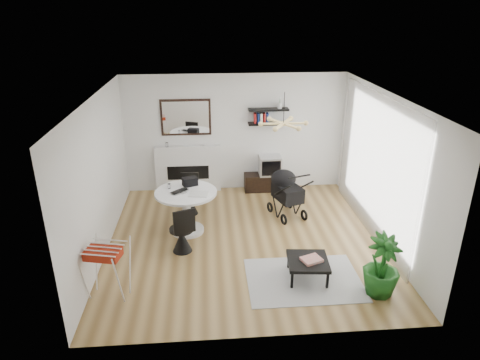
{
  "coord_description": "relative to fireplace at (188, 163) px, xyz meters",
  "views": [
    {
      "loc": [
        -0.65,
        -6.91,
        4.1
      ],
      "look_at": [
        -0.06,
        0.4,
        1.06
      ],
      "focal_mm": 32.0,
      "sensor_mm": 36.0,
      "label": 1
    }
  ],
  "objects": [
    {
      "name": "floor",
      "position": [
        1.1,
        -2.42,
        -0.69
      ],
      "size": [
        5.0,
        5.0,
        0.0
      ],
      "primitive_type": "plane",
      "color": "brown",
      "rests_on": "ground"
    },
    {
      "name": "coffee_table",
      "position": [
        1.99,
        -3.67,
        -0.38
      ],
      "size": [
        0.69,
        0.69,
        0.33
      ],
      "rotation": [
        0.0,
        0.0,
        -0.09
      ],
      "color": "black",
      "rests_on": "rug"
    },
    {
      "name": "tv_console",
      "position": [
        1.84,
        -0.12,
        -0.49
      ],
      "size": [
        1.07,
        0.37,
        0.4
      ],
      "primitive_type": "cube",
      "color": "black",
      "rests_on": "floor"
    },
    {
      "name": "drinking_glass",
      "position": [
        -0.29,
        -1.82,
        0.21
      ],
      "size": [
        0.06,
        0.06,
        0.09
      ],
      "primitive_type": "cylinder",
      "color": "white",
      "rests_on": "dining_table"
    },
    {
      "name": "black_bag",
      "position": [
        0.1,
        -1.71,
        0.25
      ],
      "size": [
        0.32,
        0.25,
        0.17
      ],
      "primitive_type": "cube",
      "rotation": [
        0.0,
        0.0,
        0.37
      ],
      "color": "black",
      "rests_on": "dining_table"
    },
    {
      "name": "pendant_lamp",
      "position": [
        1.8,
        -2.12,
        1.46
      ],
      "size": [
        0.9,
        0.9,
        0.1
      ],
      "primitive_type": null,
      "color": "#DEC074",
      "rests_on": "ceiling"
    },
    {
      "name": "wall_back",
      "position": [
        1.1,
        0.08,
        0.66
      ],
      "size": [
        5.0,
        0.0,
        5.0
      ],
      "primitive_type": "plane",
      "rotation": [
        1.57,
        0.0,
        0.0
      ],
      "color": "white",
      "rests_on": "floor"
    },
    {
      "name": "newspaper",
      "position": [
        0.27,
        -2.13,
        0.17
      ],
      "size": [
        0.38,
        0.33,
        0.01
      ],
      "primitive_type": "cube",
      "rotation": [
        0.0,
        0.0,
        -0.16
      ],
      "color": "white",
      "rests_on": "dining_table"
    },
    {
      "name": "potted_plant",
      "position": [
        2.99,
        -4.14,
        -0.2
      ],
      "size": [
        0.7,
        0.7,
        0.98
      ],
      "primitive_type": "imported",
      "rotation": [
        0.0,
        0.0,
        0.34
      ],
      "color": "#185317",
      "rests_on": "floor"
    },
    {
      "name": "wall_left",
      "position": [
        -1.4,
        -2.42,
        0.66
      ],
      "size": [
        0.0,
        5.0,
        5.0
      ],
      "primitive_type": "plane",
      "rotation": [
        1.57,
        0.0,
        1.57
      ],
      "color": "white",
      "rests_on": "floor"
    },
    {
      "name": "stroller",
      "position": [
        2.05,
        -1.41,
        -0.23
      ],
      "size": [
        0.77,
        0.96,
        1.06
      ],
      "rotation": [
        0.0,
        0.0,
        0.33
      ],
      "color": "black",
      "rests_on": "floor"
    },
    {
      "name": "crt_tv",
      "position": [
        1.9,
        -0.12,
        -0.06
      ],
      "size": [
        0.51,
        0.44,
        0.44
      ],
      "color": "silver",
      "rests_on": "tv_console"
    },
    {
      "name": "sheer_curtain",
      "position": [
        3.5,
        -2.22,
        0.66
      ],
      "size": [
        0.04,
        3.6,
        2.6
      ],
      "primitive_type": "cube",
      "color": "white",
      "rests_on": "wall_right"
    },
    {
      "name": "ceiling",
      "position": [
        1.1,
        -2.42,
        2.01
      ],
      "size": [
        5.0,
        5.0,
        0.0
      ],
      "primitive_type": "plane",
      "color": "white",
      "rests_on": "wall_back"
    },
    {
      "name": "shelf_lower",
      "position": [
        1.84,
        -0.05,
        0.91
      ],
      "size": [
        0.9,
        0.25,
        0.04
      ],
      "primitive_type": "cube",
      "color": "black",
      "rests_on": "wall_back"
    },
    {
      "name": "wall_right",
      "position": [
        3.6,
        -2.42,
        0.66
      ],
      "size": [
        0.0,
        5.0,
        5.0
      ],
      "primitive_type": "plane",
      "rotation": [
        1.57,
        0.0,
        -1.57
      ],
      "color": "white",
      "rests_on": "floor"
    },
    {
      "name": "rug",
      "position": [
        1.93,
        -3.72,
        -0.68
      ],
      "size": [
        1.81,
        1.31,
        0.01
      ],
      "primitive_type": "cube",
      "color": "#9D9D9D",
      "rests_on": "floor"
    },
    {
      "name": "drying_rack",
      "position": [
        -1.08,
        -3.88,
        -0.23
      ],
      "size": [
        0.69,
        0.66,
        0.87
      ],
      "rotation": [
        0.0,
        0.0,
        -0.23
      ],
      "color": "white",
      "rests_on": "floor"
    },
    {
      "name": "magazines",
      "position": [
        2.04,
        -3.7,
        -0.32
      ],
      "size": [
        0.37,
        0.33,
        0.04
      ],
      "primitive_type": "cube",
      "rotation": [
        0.0,
        0.0,
        0.37
      ],
      "color": "#CB4132",
      "rests_on": "coffee_table"
    },
    {
      "name": "laptop",
      "position": [
        -0.05,
        -2.04,
        0.18
      ],
      "size": [
        0.41,
        0.4,
        0.03
      ],
      "primitive_type": "imported",
      "rotation": [
        0.0,
        0.0,
        0.73
      ],
      "color": "black",
      "rests_on": "dining_table"
    },
    {
      "name": "chair_far",
      "position": [
        0.06,
        -1.2,
        -0.42
      ],
      "size": [
        0.41,
        0.42,
        0.85
      ],
      "rotation": [
        0.0,
        0.0,
        -0.07
      ],
      "color": "black",
      "rests_on": "floor"
    },
    {
      "name": "shelf_upper",
      "position": [
        1.84,
        -0.05,
        1.23
      ],
      "size": [
        0.9,
        0.25,
        0.04
      ],
      "primitive_type": "cube",
      "color": "black",
      "rests_on": "wall_back"
    },
    {
      "name": "fireplace",
      "position": [
        0.0,
        0.0,
        0.0
      ],
      "size": [
        1.5,
        0.17,
        2.16
      ],
      "color": "white",
      "rests_on": "floor"
    },
    {
      "name": "dining_table",
      "position": [
        0.03,
        -1.99,
        -0.12
      ],
      "size": [
        1.16,
        1.16,
        0.85
      ],
      "color": "white",
      "rests_on": "floor"
    },
    {
      "name": "chair_near",
      "position": [
        -0.04,
        -2.7,
        -0.4
      ],
      "size": [
        0.47,
        0.48,
        0.89
      ],
      "rotation": [
        0.0,
        0.0,
        3.51
      ],
      "color": "black",
      "rests_on": "floor"
    }
  ]
}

